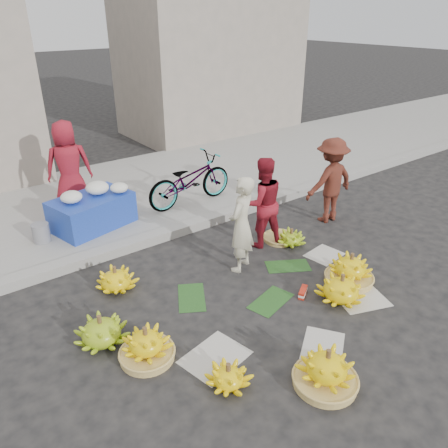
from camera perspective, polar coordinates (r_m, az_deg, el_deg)
ground at (r=6.09m, az=5.56°, el=-8.78°), size 80.00×80.00×0.00m
curb at (r=7.57m, az=-5.55°, el=-0.61°), size 40.00×0.25×0.15m
sidewalk at (r=9.29m, az=-12.39°, el=4.03°), size 40.00×4.00×0.12m
building_right at (r=13.86m, az=-1.86°, el=22.22°), size 5.00×3.00×5.00m
newspaper_scatter at (r=5.65m, az=11.09°, el=-12.38°), size 3.20×1.80×0.00m
banana_leaves at (r=6.15m, az=3.61°, el=-8.24°), size 2.00×1.00×0.00m
banana_bunch_0 at (r=5.03m, az=-10.11°, el=-15.35°), size 0.60×0.60×0.42m
banana_bunch_1 at (r=4.71m, az=0.56°, el=-19.32°), size 0.46×0.46×0.29m
banana_bunch_2 at (r=4.79m, az=13.23°, el=-18.07°), size 0.66×0.66×0.45m
banana_bunch_3 at (r=6.01m, az=15.05°, el=-8.17°), size 0.83×0.83×0.40m
banana_bunch_4 at (r=6.41m, az=16.15°, el=-5.74°), size 0.67×0.67×0.46m
banana_bunch_5 at (r=7.22m, az=8.75°, el=-1.82°), size 0.44×0.44×0.29m
banana_bunch_6 at (r=5.34m, az=-15.76°, el=-13.31°), size 0.67×0.67×0.39m
banana_bunch_7 at (r=6.21m, az=-13.97°, el=-7.03°), size 0.75×0.75×0.36m
basket_spare at (r=7.38m, az=7.29°, el=-1.87°), size 0.71×0.71×0.06m
incense_stack at (r=6.05m, az=10.28°, el=-8.73°), size 0.25×0.20×0.10m
vendor_cream at (r=6.23m, az=2.28°, el=-0.08°), size 0.63×0.55×1.44m
vendor_red at (r=6.92m, az=4.98°, el=2.81°), size 0.85×0.75×1.48m
man_striped at (r=7.96m, az=13.72°, el=5.53°), size 1.03×0.65×1.53m
flower_table at (r=7.74m, az=-16.80°, el=1.82°), size 1.44×1.09×0.75m
grey_bucket at (r=7.56m, az=-22.78°, el=-1.07°), size 0.27×0.27×0.30m
flower_vendor at (r=8.44m, az=-19.62°, el=7.19°), size 0.92×0.73×1.64m
bicycle at (r=8.28m, az=-4.48°, el=5.75°), size 0.68×1.81×0.94m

